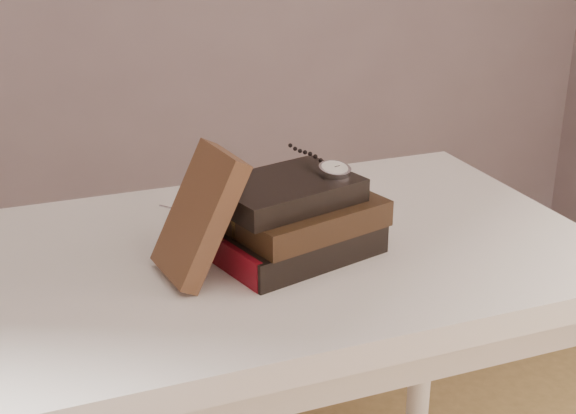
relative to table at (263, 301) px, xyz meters
name	(u,v)px	position (x,y,z in m)	size (l,w,h in m)	color
table	(263,301)	(0.00, 0.00, 0.00)	(1.00, 0.60, 0.75)	white
book_stack	(295,220)	(0.04, -0.04, 0.15)	(0.27, 0.21, 0.11)	black
journal	(199,215)	(-0.11, -0.05, 0.18)	(0.03, 0.12, 0.19)	#422819
pocket_watch	(332,168)	(0.10, -0.03, 0.21)	(0.06, 0.15, 0.02)	silver
eyeglasses	(218,209)	(-0.06, 0.02, 0.16)	(0.12, 0.13, 0.05)	silver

